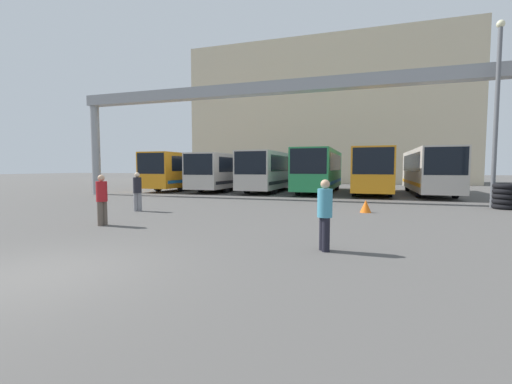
# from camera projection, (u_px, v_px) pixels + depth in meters

# --- Properties ---
(ground_plane) EXTENTS (200.00, 200.00, 0.00)m
(ground_plane) POSITION_uv_depth(u_px,v_px,m) (35.00, 276.00, 6.11)
(ground_plane) COLOR #514F4C
(building_backdrop) EXTENTS (34.95, 12.00, 17.95)m
(building_backdrop) POSITION_uv_depth(u_px,v_px,m) (326.00, 117.00, 47.03)
(building_backdrop) COLOR beige
(building_backdrop) RESTS_ON ground
(overhead_gantry) EXTENTS (27.05, 0.80, 7.06)m
(overhead_gantry) POSITION_uv_depth(u_px,v_px,m) (271.00, 102.00, 20.54)
(overhead_gantry) COLOR gray
(overhead_gantry) RESTS_ON ground
(bus_slot_0) EXTENTS (2.58, 11.62, 3.15)m
(bus_slot_0) POSITION_uv_depth(u_px,v_px,m) (189.00, 169.00, 31.04)
(bus_slot_0) COLOR orange
(bus_slot_0) RESTS_ON ground
(bus_slot_1) EXTENTS (2.53, 11.77, 3.03)m
(bus_slot_1) POSITION_uv_depth(u_px,v_px,m) (229.00, 170.00, 29.90)
(bus_slot_1) COLOR beige
(bus_slot_1) RESTS_ON ground
(bus_slot_2) EXTENTS (2.50, 10.94, 3.15)m
(bus_slot_2) POSITION_uv_depth(u_px,v_px,m) (272.00, 169.00, 28.28)
(bus_slot_2) COLOR beige
(bus_slot_2) RESTS_ON ground
(bus_slot_3) EXTENTS (2.61, 11.00, 3.28)m
(bus_slot_3) POSITION_uv_depth(u_px,v_px,m) (319.00, 168.00, 27.08)
(bus_slot_3) COLOR #268C4C
(bus_slot_3) RESTS_ON ground
(bus_slot_4) EXTENTS (2.63, 10.16, 3.27)m
(bus_slot_4) POSITION_uv_depth(u_px,v_px,m) (372.00, 168.00, 25.46)
(bus_slot_4) COLOR orange
(bus_slot_4) RESTS_ON ground
(bus_slot_5) EXTENTS (2.50, 11.32, 3.22)m
(bus_slot_5) POSITION_uv_depth(u_px,v_px,m) (429.00, 169.00, 24.80)
(bus_slot_5) COLOR beige
(bus_slot_5) RESTS_ON ground
(pedestrian_mid_left) EXTENTS (0.35, 0.35, 1.66)m
(pedestrian_mid_left) POSITION_uv_depth(u_px,v_px,m) (325.00, 213.00, 7.90)
(pedestrian_mid_left) COLOR black
(pedestrian_mid_left) RESTS_ON ground
(pedestrian_near_right) EXTENTS (0.35, 0.35, 1.70)m
(pedestrian_near_right) POSITION_uv_depth(u_px,v_px,m) (102.00, 199.00, 11.42)
(pedestrian_near_right) COLOR brown
(pedestrian_near_right) RESTS_ON ground
(pedestrian_near_left) EXTENTS (0.36, 0.36, 1.73)m
(pedestrian_near_left) POSITION_uv_depth(u_px,v_px,m) (137.00, 191.00, 15.21)
(pedestrian_near_left) COLOR gray
(pedestrian_near_left) RESTS_ON ground
(traffic_cone) EXTENTS (0.48, 0.48, 0.55)m
(traffic_cone) POSITION_uv_depth(u_px,v_px,m) (366.00, 206.00, 14.77)
(traffic_cone) COLOR orange
(traffic_cone) RESTS_ON ground
(tire_stack) EXTENTS (1.04, 1.04, 1.20)m
(tire_stack) POSITION_uv_depth(u_px,v_px,m) (505.00, 196.00, 15.99)
(tire_stack) COLOR black
(tire_stack) RESTS_ON ground
(lamp_post) EXTENTS (0.36, 0.36, 8.79)m
(lamp_post) POSITION_uv_depth(u_px,v_px,m) (497.00, 108.00, 16.16)
(lamp_post) COLOR #595B60
(lamp_post) RESTS_ON ground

